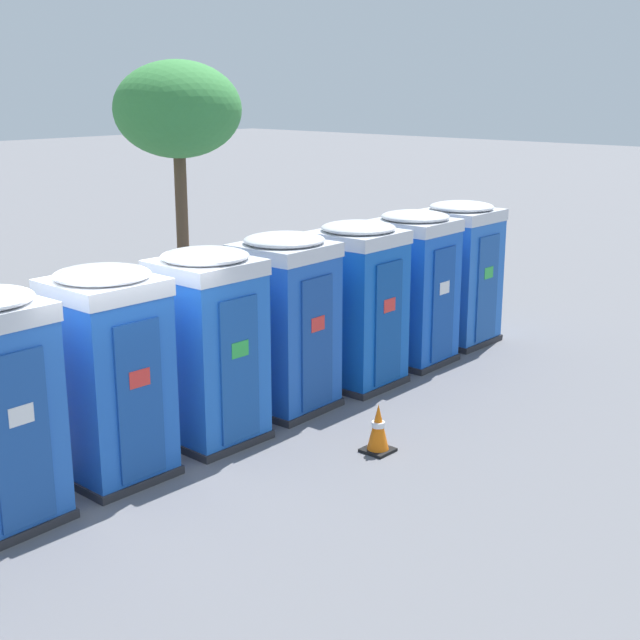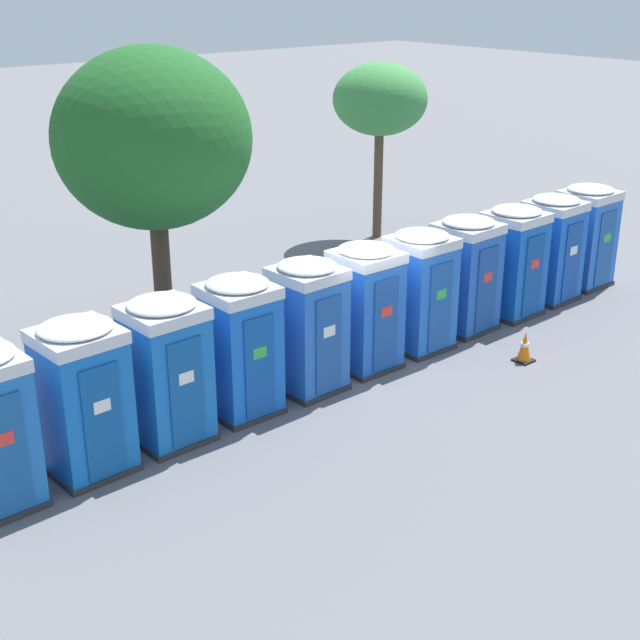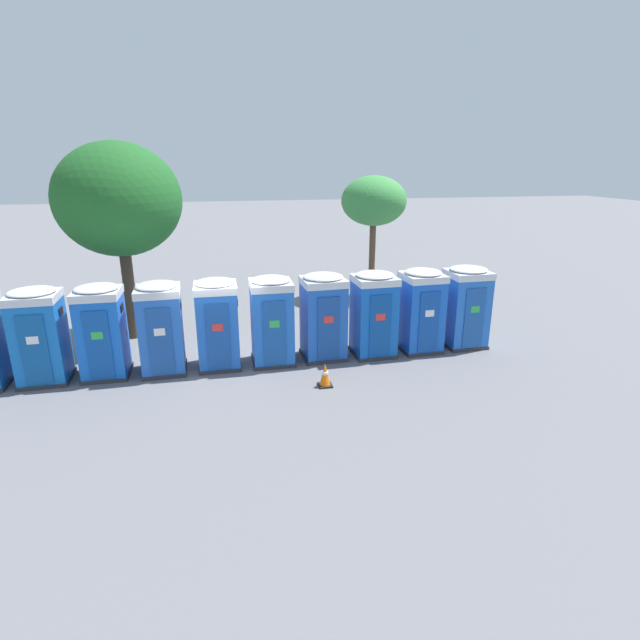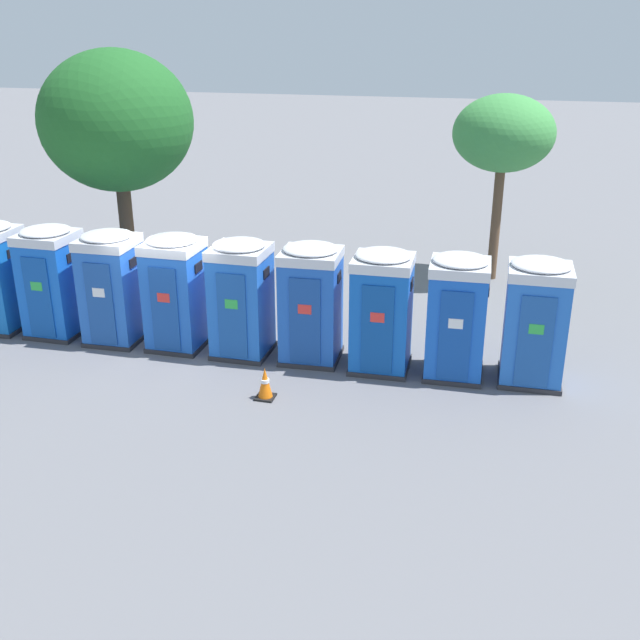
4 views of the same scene
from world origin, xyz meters
The scene contains 12 objects.
ground_plane centered at (0.00, 0.00, 0.00)m, with size 120.00×120.00×0.00m, color slate.
portapotty_3 centered at (-3.02, -0.32, 1.28)m, with size 1.18×1.21×2.54m.
portapotty_4 centered at (-1.51, -0.35, 1.28)m, with size 1.22×1.24×2.54m.
portapotty_5 centered at (0.00, -0.29, 1.28)m, with size 1.17×1.21×2.54m.
portapotty_6 centered at (1.52, -0.30, 1.28)m, with size 1.19×1.21×2.54m.
portapotty_7 centered at (3.03, -0.21, 1.28)m, with size 1.29×1.26×2.54m.
portapotty_8 centered at (4.54, -0.29, 1.28)m, with size 1.25×1.23×2.54m.
portapotty_9 centered at (6.05, -0.23, 1.28)m, with size 1.22×1.24×2.54m.
portapotty_10 centered at (7.56, -0.13, 1.28)m, with size 1.25×1.22×2.54m.
street_tree_0 centered at (-2.74, 2.77, 4.43)m, with size 3.79×3.79×6.18m.
street_tree_1 centered at (6.54, 6.30, 3.98)m, with size 2.68×2.68×5.02m.
traffic_cone centered at (2.65, -2.20, 0.31)m, with size 0.36×0.36×0.64m.
Camera 4 is at (6.87, -14.35, 6.74)m, focal length 42.00 mm.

